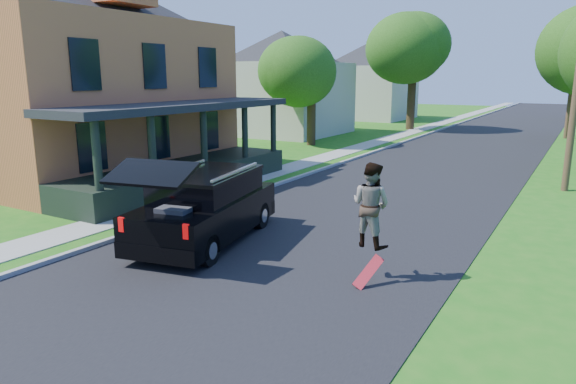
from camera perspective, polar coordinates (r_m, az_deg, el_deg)
The scene contains 14 objects.
ground at distance 10.78m, azimuth -5.58°, elevation -9.34°, with size 140.00×140.00×0.00m, color #1C6614.
street at distance 28.94m, azimuth 18.47°, elevation 4.03°, with size 8.00×120.00×0.02m, color black.
curb at distance 30.04m, azimuth 10.90°, elevation 4.75°, with size 0.15×120.00×0.12m, color gray.
sidewalk at distance 30.59m, azimuth 8.16°, elevation 4.99°, with size 1.30×120.00×0.03m, color gray.
front_walk at distance 21.26m, azimuth -16.84°, elevation 1.21°, with size 6.50×1.20×0.03m, color gray.
main_house at distance 23.44m, azimuth -23.31°, elevation 13.87°, with size 15.56×15.56×10.10m.
neighbor_house_mid at distance 37.48m, azimuth -0.68°, elevation 12.94°, with size 12.78×12.78×8.30m.
neighbor_house_far at distance 51.82m, azimuth 8.77°, elevation 12.73°, with size 12.78×12.78×8.30m.
black_suv at distance 12.84m, azimuth -9.16°, elevation -1.63°, with size 2.82×5.28×2.34m.
skateboarder at distance 10.37m, azimuth 9.17°, elevation -1.41°, with size 0.95×0.80×1.72m.
skateboard at distance 10.30m, azimuth 8.92°, elevation -8.90°, with size 0.43×0.63×0.60m.
tree_left_mid at distance 30.98m, azimuth 2.66°, elevation 13.58°, with size 5.57×5.82×6.93m.
tree_left_far at distance 41.53m, azimuth 13.81°, elevation 15.89°, with size 6.30×6.06×9.77m.
utility_pole_far at distance 39.00m, azimuth 29.25°, elevation 12.84°, with size 1.60×0.28×10.10m.
Camera 1 is at (5.95, -8.03, 4.04)m, focal length 32.00 mm.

